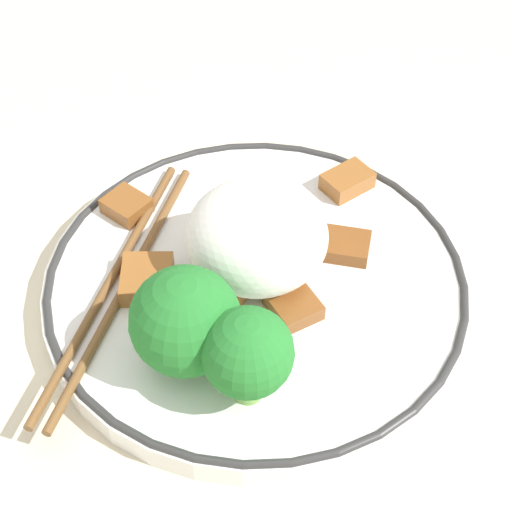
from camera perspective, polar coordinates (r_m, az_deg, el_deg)
ground_plane at (r=0.51m, az=0.00°, el=-2.70°), size 3.00×3.00×0.00m
plate at (r=0.50m, az=0.00°, el=-2.01°), size 0.25×0.25×0.02m
rice_mound at (r=0.48m, az=0.26°, el=1.32°), size 0.08×0.08×0.06m
broccoli_back_left at (r=0.43m, az=-4.74°, el=-4.40°), size 0.06×0.06×0.06m
broccoli_back_center at (r=0.42m, az=-0.37°, el=-6.55°), size 0.05×0.05×0.06m
meat_near_front at (r=0.55m, az=6.10°, el=5.00°), size 0.04×0.04×0.01m
meat_near_left at (r=0.48m, az=2.52°, el=-3.32°), size 0.04×0.04×0.01m
meat_near_right at (r=0.51m, az=-1.30°, el=1.39°), size 0.04×0.04×0.01m
meat_near_back at (r=0.48m, az=-2.07°, el=-2.22°), size 0.03×0.04×0.01m
meat_on_rice_edge at (r=0.49m, az=-7.29°, el=-1.55°), size 0.03×0.03×0.01m
meat_mid_left at (r=0.51m, az=5.93°, el=0.68°), size 0.03×0.03×0.01m
meat_mid_right at (r=0.54m, az=-8.63°, el=3.34°), size 0.03×0.03×0.01m
chopsticks at (r=0.50m, az=-9.22°, el=-1.84°), size 0.06×0.20×0.01m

